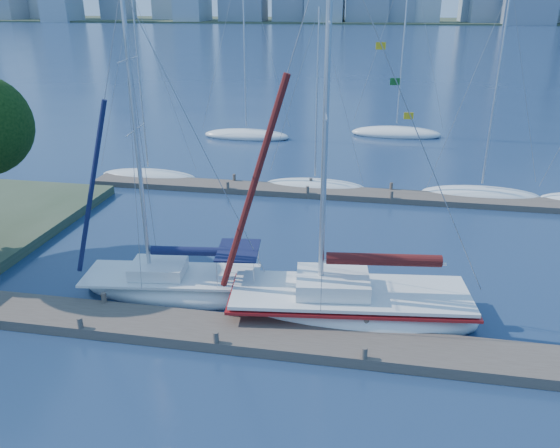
# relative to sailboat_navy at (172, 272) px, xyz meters

# --- Properties ---
(ground) EXTENTS (700.00, 700.00, 0.00)m
(ground) POSITION_rel_sailboat_navy_xyz_m (2.89, -2.66, -1.00)
(ground) COLOR #172A4A
(ground) RESTS_ON ground
(near_dock) EXTENTS (26.00, 2.00, 0.40)m
(near_dock) POSITION_rel_sailboat_navy_xyz_m (2.89, -2.66, -0.80)
(near_dock) COLOR brown
(near_dock) RESTS_ON ground
(far_dock) EXTENTS (30.00, 1.80, 0.36)m
(far_dock) POSITION_rel_sailboat_navy_xyz_m (4.89, 13.34, -0.82)
(far_dock) COLOR brown
(far_dock) RESTS_ON ground
(far_shore) EXTENTS (800.00, 100.00, 1.50)m
(far_shore) POSITION_rel_sailboat_navy_xyz_m (2.89, 317.34, -1.00)
(far_shore) COLOR #38472D
(far_shore) RESTS_ON ground
(sailboat_navy) EXTENTS (7.87, 3.41, 12.19)m
(sailboat_navy) POSITION_rel_sailboat_navy_xyz_m (0.00, 0.00, 0.00)
(sailboat_navy) COLOR silver
(sailboat_navy) RESTS_ON ground
(sailboat_maroon) EXTENTS (9.85, 4.23, 13.94)m
(sailboat_maroon) POSITION_rel_sailboat_navy_xyz_m (7.20, -0.48, 0.00)
(sailboat_maroon) COLOR silver
(sailboat_maroon) RESTS_ON ground
(bg_boat_0) EXTENTS (6.69, 2.21, 12.08)m
(bg_boat_0) POSITION_rel_sailboat_navy_xyz_m (-7.16, 14.55, -0.77)
(bg_boat_0) COLOR silver
(bg_boat_0) RESTS_ON ground
(bg_boat_2) EXTENTS (6.73, 3.82, 11.16)m
(bg_boat_2) POSITION_rel_sailboat_navy_xyz_m (4.12, 14.41, -0.77)
(bg_boat_2) COLOR silver
(bg_boat_2) RESTS_ON ground
(bg_boat_4) EXTENTS (7.38, 4.33, 12.35)m
(bg_boat_4) POSITION_rel_sailboat_navy_xyz_m (14.27, 14.50, -0.75)
(bg_boat_4) COLOR silver
(bg_boat_4) RESTS_ON ground
(bg_boat_6) EXTENTS (7.87, 4.08, 15.38)m
(bg_boat_6) POSITION_rel_sailboat_navy_xyz_m (-3.43, 27.21, -0.71)
(bg_boat_6) COLOR silver
(bg_boat_6) RESTS_ON ground
(bg_boat_7) EXTENTS (8.13, 3.76, 15.57)m
(bg_boat_7) POSITION_rel_sailboat_navy_xyz_m (9.47, 30.34, -0.69)
(bg_boat_7) COLOR silver
(bg_boat_7) RESTS_ON ground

